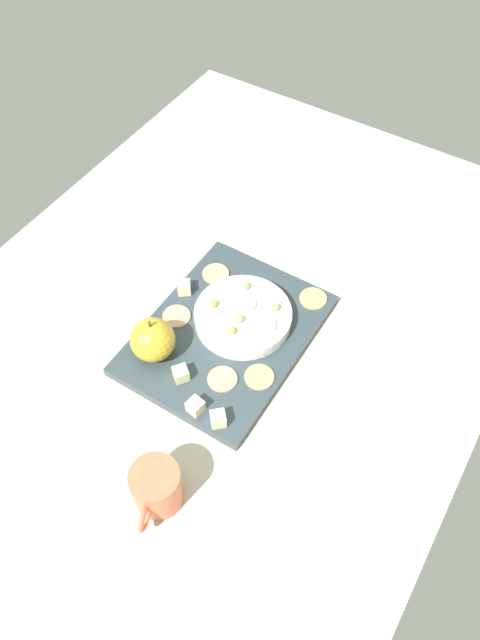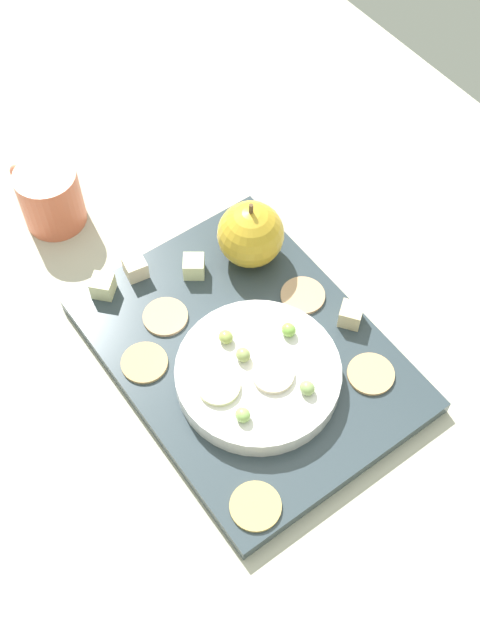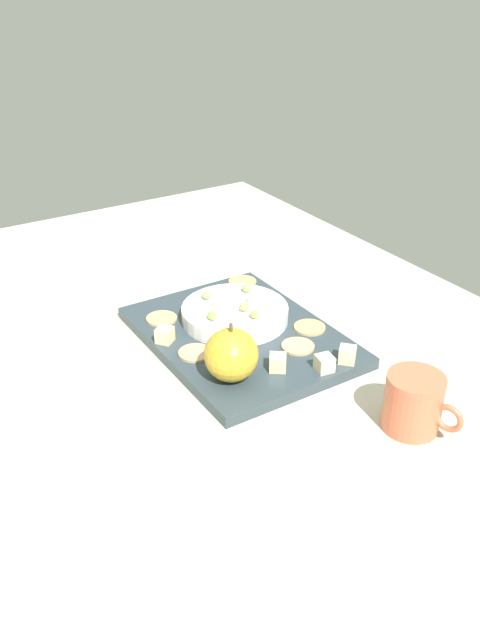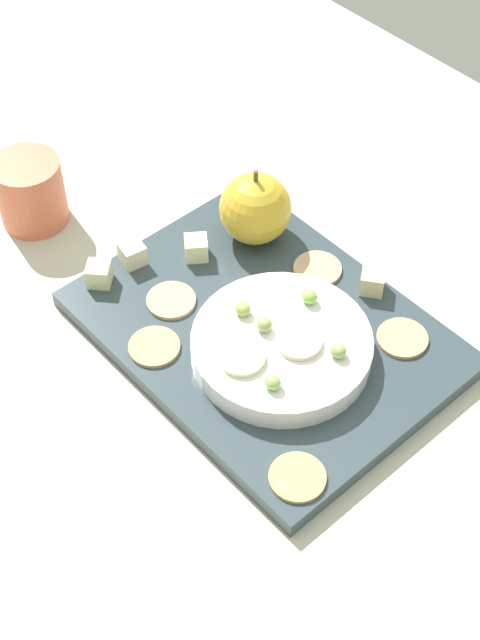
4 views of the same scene
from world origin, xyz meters
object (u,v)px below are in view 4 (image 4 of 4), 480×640
grape_0 (264,324)px  apple_slice_0 (299,342)px  cheese_cube_1 (99,274)px  cracker_3 (317,269)px  apple_slice_1 (242,358)px  grape_1 (310,297)px  grape_4 (243,309)px  cracker_4 (171,300)px  cup (30,191)px  cracker_0 (297,477)px  serving_dish (281,346)px  cracker_2 (402,338)px  grape_3 (338,351)px  grape_2 (273,382)px  platter (265,332)px  cheese_cube_3 (372,281)px  cracker_1 (154,347)px  apple_whole (255,209)px  cheese_cube_0 (196,248)px  cheese_cube_2 (132,254)px

grape_0 → apple_slice_0: grape_0 is taller
cheese_cube_1 → cracker_3: 23.02cm
apple_slice_1 → cheese_cube_1: bearing=-171.3°
grape_1 → grape_4: bearing=-118.4°
cracker_3 → cracker_4: (-6.83, -14.45, 0.00)cm
cracker_3 → cup: (-28.68, -17.00, 1.93)cm
cracker_0 → serving_dish: bearing=142.6°
grape_0 → apple_slice_1: size_ratio=0.37×
cheese_cube_1 → cracker_2: (26.35, 17.85, -1.01)cm
serving_dish → grape_3: bearing=26.8°
cracker_3 → cup: size_ratio=0.48×
grape_2 → platter: bearing=141.1°
cheese_cube_3 → cracker_1: bearing=-112.1°
cracker_1 → grape_4: grape_4 is taller
apple_slice_0 → apple_slice_1: size_ratio=1.00×
platter → apple_whole: apple_whole is taller
grape_1 → apple_slice_0: size_ratio=0.37×
cracker_2 → serving_dish: bearing=-122.7°
apple_slice_1 → cheese_cube_0: bearing=155.1°
cracker_3 → cracker_4: bearing=-115.3°
cheese_cube_0 → cracker_4: size_ratio=0.47×
cheese_cube_3 → grape_1: (-1.60, -7.69, 1.95)cm
cracker_2 → grape_4: 16.21cm
cheese_cube_2 → grape_4: 15.18cm
grape_2 → apple_slice_0: bearing=111.0°
cheese_cube_3 → cup: 39.42cm
grape_0 → apple_slice_0: 3.80cm
cracker_3 → grape_3: (10.80, -8.21, 2.94)cm
cracker_1 → grape_2: 13.55cm
cheese_cube_3 → grape_2: (3.69, -17.60, 1.94)cm
cheese_cube_2 → grape_2: size_ratio=1.46×
apple_slice_1 → grape_4: bearing=137.7°
cracker_1 → cracker_2: (15.54, 19.14, 0.00)cm
cheese_cube_2 → cheese_cube_1: bearing=-89.4°
cheese_cube_1 → cracker_4: (7.12, 3.83, -1.01)cm
cheese_cube_1 → cracker_0: cheese_cube_1 is taller
cracker_3 → grape_2: grape_2 is taller
serving_dish → apple_slice_0: 2.31cm
grape_3 → apple_slice_1: grape_3 is taller
cracker_1 → grape_1: grape_1 is taller
cracker_4 → cup: size_ratio=0.48×
cheese_cube_3 → serving_dish: bearing=-89.7°
platter → cup: bearing=-166.1°
cracker_3 → grape_4: (0.87, -11.44, 2.92)cm
apple_slice_0 → cheese_cube_1: bearing=-158.7°
cracker_4 → cracker_1: bearing=-54.1°
cracker_2 → cup: (-41.08, -16.57, 1.93)cm
platter → cheese_cube_3: bearing=72.5°
cracker_3 → apple_slice_0: apple_slice_0 is taller
cheese_cube_1 → serving_dish: bearing=20.9°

